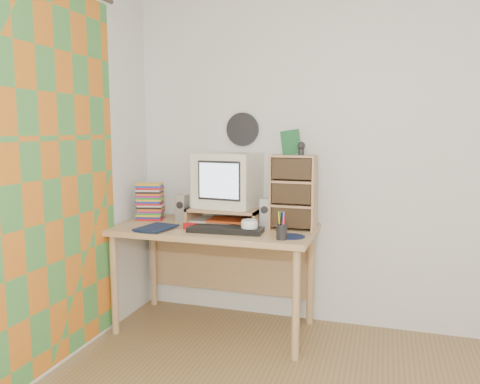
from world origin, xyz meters
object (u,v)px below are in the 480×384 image
Objects in this scene: desk at (218,243)px; keyboard at (225,230)px; cd_rack at (293,192)px; mug at (249,227)px; dvd_stack at (150,202)px; diary at (144,225)px; crt_monitor at (226,180)px.

desk is 0.29m from keyboard.
cd_rack reaches higher than mug.
dvd_stack reaches higher than mug.
cd_rack is at bearing 25.62° from diary.
dvd_stack is at bearing 175.36° from desk.
cd_rack is at bearing 26.86° from keyboard.
diary is (0.12, -0.31, -0.11)m from dvd_stack.
mug is (0.16, 0.01, 0.03)m from keyboard.
dvd_stack is at bearing 156.25° from keyboard.
crt_monitor is at bearing 65.38° from desk.
crt_monitor is at bearing 131.83° from mug.
mug reaches higher than keyboard.
crt_monitor reaches higher than cd_rack.
keyboard is at bearing -176.55° from mug.
dvd_stack is at bearing -170.11° from crt_monitor.
cd_rack is (1.10, -0.02, 0.12)m from dvd_stack.
dvd_stack is 0.52× the size of cd_rack.
mug is (0.30, -0.20, 0.18)m from desk.
crt_monitor is 0.66m from diary.
cd_rack is at bearing -14.67° from dvd_stack.
cd_rack reaches higher than diary.
keyboard is at bearing -34.05° from dvd_stack.
crt_monitor reaches higher than diary.
keyboard is 1.90× the size of dvd_stack.
diary reaches higher than keyboard.
keyboard is at bearing -66.62° from crt_monitor.
mug is 0.47× the size of diary.
desk is at bearing 118.89° from keyboard.
keyboard is (0.13, -0.21, 0.15)m from desk.
dvd_stack is 1.11m from cd_rack.
diary is (-0.98, -0.29, -0.23)m from cd_rack.
crt_monitor is 0.51m from cd_rack.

